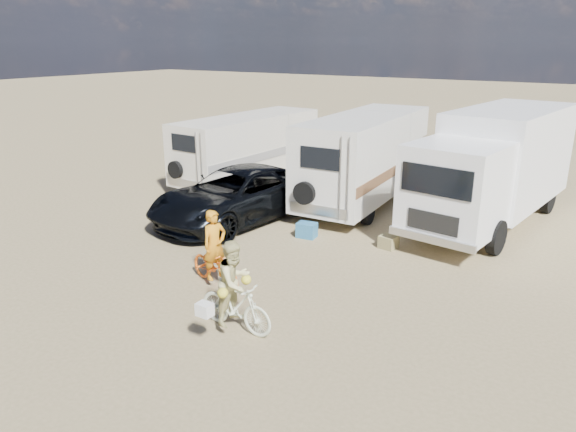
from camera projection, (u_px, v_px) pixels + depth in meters
The scene contains 12 objects.
ground at pixel (240, 272), 13.01m from camera, with size 140.00×140.00×0.00m, color #98845B.
rv_main at pixel (364, 160), 18.08m from camera, with size 2.21×6.74×3.01m, color white, non-canonical shape.
rv_left at pixel (247, 149), 21.08m from camera, with size 2.07×6.69×2.57m, color beige, non-canonical shape.
box_truck at pixel (493, 169), 15.96m from camera, with size 2.44×7.81×3.40m, color white, non-canonical shape.
dark_suv at pixel (237, 195), 16.57m from camera, with size 2.67×5.80×1.61m, color black.
bike_man at pixel (216, 267), 12.19m from camera, with size 0.60×1.72×0.90m, color orange.
bike_woman at pixel (235, 306), 10.29m from camera, with size 0.48×1.68×1.01m, color beige.
rider_man at pixel (215, 252), 12.08m from camera, with size 0.59×0.39×1.62m, color orange.
rider_woman at pixel (235, 291), 10.19m from camera, with size 0.80×0.62×1.65m, color #C7BE7D.
bike_parked at pixel (474, 229), 14.63m from camera, with size 0.60×1.71×0.90m, color #292B28.
cooler at pixel (307, 230), 15.26m from camera, with size 0.54×0.39×0.43m, color teal.
crate at pixel (389, 242), 14.49m from camera, with size 0.43×0.43×0.35m, color olive.
Camera 1 is at (7.34, -9.49, 5.35)m, focal length 33.47 mm.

